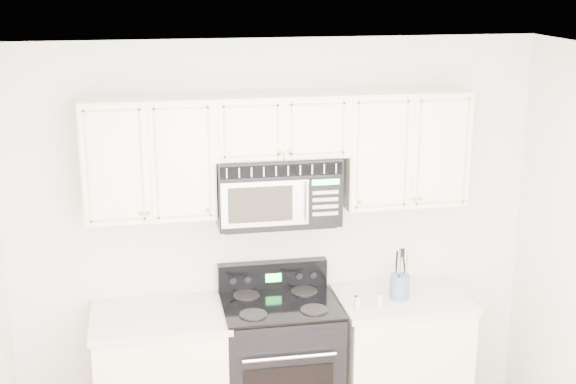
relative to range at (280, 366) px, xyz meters
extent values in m
cube|color=white|center=(0.03, -1.44, 2.12)|extent=(3.50, 3.50, 0.01)
cube|color=white|center=(0.03, 0.31, 0.82)|extent=(3.50, 0.01, 2.60)
cube|color=white|center=(-0.77, 0.00, -0.04)|extent=(0.82, 0.63, 0.88)
cube|color=silver|center=(-0.77, 0.00, 0.42)|extent=(0.86, 0.65, 0.04)
cube|color=white|center=(0.83, 0.00, -0.04)|extent=(0.82, 0.63, 0.88)
cube|color=silver|center=(0.83, 0.00, 0.42)|extent=(0.86, 0.65, 0.04)
cube|color=black|center=(0.00, -0.01, -0.02)|extent=(0.74, 0.63, 0.92)
cylinder|color=silver|center=(0.00, -0.35, 0.24)|extent=(0.59, 0.02, 0.02)
cube|color=black|center=(0.00, -0.01, 0.44)|extent=(0.74, 0.63, 0.02)
cube|color=black|center=(0.00, 0.27, 0.53)|extent=(0.74, 0.08, 0.20)
cube|color=#22E653|center=(0.00, 0.23, 0.53)|extent=(0.11, 0.00, 0.06)
cube|color=white|center=(-0.79, 0.15, 1.41)|extent=(0.80, 0.33, 0.75)
cube|color=white|center=(0.85, 0.15, 1.41)|extent=(0.80, 0.33, 0.75)
cube|color=white|center=(0.03, 0.15, 1.59)|extent=(0.84, 0.33, 0.39)
sphere|color=gold|center=(-0.81, -0.04, 1.12)|extent=(0.03, 0.03, 0.03)
sphere|color=gold|center=(-0.45, -0.04, 1.12)|extent=(0.03, 0.03, 0.03)
sphere|color=gold|center=(0.51, -0.04, 1.12)|extent=(0.03, 0.03, 0.03)
sphere|color=gold|center=(0.87, -0.04, 1.12)|extent=(0.03, 0.03, 0.03)
sphere|color=gold|center=(0.00, -0.04, 1.46)|extent=(0.03, 0.03, 0.03)
sphere|color=gold|center=(0.06, -0.04, 1.46)|extent=(0.03, 0.03, 0.03)
cylinder|color=#B60D01|center=(0.02, -0.04, 1.40)|extent=(0.01, 0.00, 0.11)
sphere|color=gold|center=(0.02, -0.04, 1.35)|extent=(0.03, 0.03, 0.03)
cube|color=black|center=(0.01, 0.12, 1.18)|extent=(0.78, 0.39, 0.43)
cube|color=#C0B199|center=(0.01, -0.07, 1.35)|extent=(0.76, 0.01, 0.08)
cube|color=#999AA2|center=(-0.10, -0.08, 1.14)|extent=(0.54, 0.01, 0.29)
cube|color=black|center=(-0.13, -0.09, 1.14)|extent=(0.40, 0.01, 0.22)
cube|color=black|center=(0.28, -0.08, 1.14)|extent=(0.21, 0.01, 0.29)
cube|color=#22E653|center=(0.28, -0.09, 1.27)|extent=(0.17, 0.00, 0.04)
cylinder|color=silver|center=(0.16, -0.12, 1.14)|extent=(0.02, 0.02, 0.24)
cylinder|color=slate|center=(0.80, -0.04, 0.52)|extent=(0.13, 0.13, 0.16)
cylinder|color=#987F4F|center=(0.83, -0.04, 0.60)|extent=(0.01, 0.01, 0.28)
cylinder|color=black|center=(0.78, -0.01, 0.61)|extent=(0.01, 0.01, 0.30)
cylinder|color=#987F4F|center=(0.78, -0.07, 0.62)|extent=(0.01, 0.01, 0.33)
cylinder|color=black|center=(0.83, -0.04, 0.60)|extent=(0.01, 0.01, 0.28)
cylinder|color=#987F4F|center=(0.78, -0.01, 0.61)|extent=(0.01, 0.01, 0.30)
cylinder|color=black|center=(0.78, -0.07, 0.62)|extent=(0.01, 0.01, 0.33)
cylinder|color=silver|center=(0.48, -0.15, 0.48)|extent=(0.04, 0.04, 0.08)
cylinder|color=silver|center=(0.48, -0.15, 0.53)|extent=(0.04, 0.04, 0.02)
cylinder|color=silver|center=(0.63, -0.14, 0.48)|extent=(0.04, 0.04, 0.09)
cylinder|color=silver|center=(0.63, -0.14, 0.54)|extent=(0.05, 0.05, 0.02)
camera|label=1|loc=(-0.83, -4.73, 2.53)|focal=50.00mm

